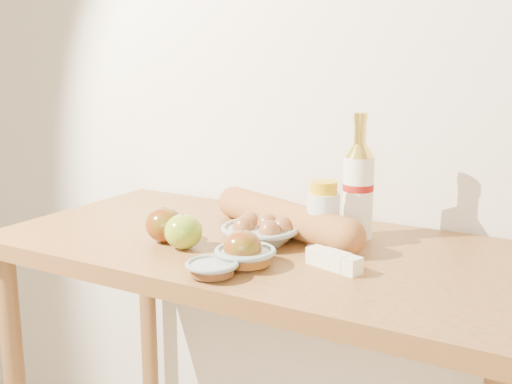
% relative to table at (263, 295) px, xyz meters
% --- Properties ---
extents(back_wall, '(3.50, 0.02, 2.60)m').
position_rel_table_xyz_m(back_wall, '(0.00, 0.33, 0.52)').
color(back_wall, beige).
rests_on(back_wall, ground).
extents(table, '(1.20, 0.60, 0.90)m').
position_rel_table_xyz_m(table, '(0.00, 0.00, 0.00)').
color(table, '#986431').
rests_on(table, ground).
extents(bourbon_bottle, '(0.08, 0.08, 0.28)m').
position_rel_table_xyz_m(bourbon_bottle, '(0.16, 0.14, 0.24)').
color(bourbon_bottle, '#F3EACE').
rests_on(bourbon_bottle, table).
extents(cream_bottle, '(0.07, 0.07, 0.14)m').
position_rel_table_xyz_m(cream_bottle, '(0.12, 0.05, 0.19)').
color(cream_bottle, silver).
rests_on(cream_bottle, table).
extents(egg_bowl, '(0.18, 0.18, 0.06)m').
position_rel_table_xyz_m(egg_bowl, '(-0.00, -0.01, 0.15)').
color(egg_bowl, gray).
rests_on(egg_bowl, table).
extents(baguette, '(0.47, 0.25, 0.08)m').
position_rel_table_xyz_m(baguette, '(0.01, 0.08, 0.16)').
color(baguette, '#B57137').
rests_on(baguette, table).
extents(apple_yellowgreen, '(0.08, 0.08, 0.08)m').
position_rel_table_xyz_m(apple_yellowgreen, '(-0.12, -0.12, 0.16)').
color(apple_yellowgreen, '#A79D21').
rests_on(apple_yellowgreen, table).
extents(apple_redgreen_front, '(0.09, 0.09, 0.08)m').
position_rel_table_xyz_m(apple_redgreen_front, '(-0.19, -0.10, 0.16)').
color(apple_redgreen_front, maroon).
rests_on(apple_redgreen_front, table).
extents(apple_redgreen_right, '(0.10, 0.10, 0.07)m').
position_rel_table_xyz_m(apple_redgreen_right, '(0.04, -0.15, 0.16)').
color(apple_redgreen_right, maroon).
rests_on(apple_redgreen_right, table).
extents(sugar_bowl, '(0.13, 0.13, 0.03)m').
position_rel_table_xyz_m(sugar_bowl, '(0.03, -0.24, 0.14)').
color(sugar_bowl, gray).
rests_on(sugar_bowl, table).
extents(syrup_bowl, '(0.16, 0.16, 0.04)m').
position_rel_table_xyz_m(syrup_bowl, '(0.05, -0.15, 0.14)').
color(syrup_bowl, gray).
rests_on(syrup_bowl, table).
extents(butter_stick, '(0.12, 0.07, 0.04)m').
position_rel_table_xyz_m(butter_stick, '(0.21, -0.08, 0.14)').
color(butter_stick, '#F1EDBA').
rests_on(butter_stick, table).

